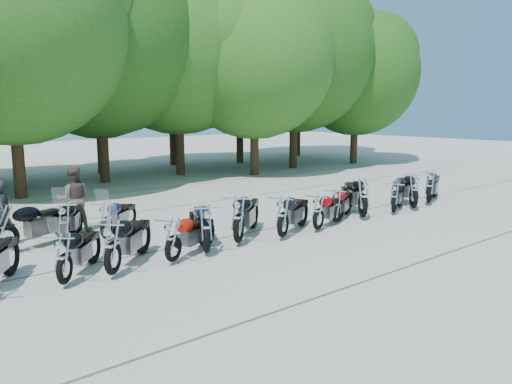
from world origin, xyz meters
TOP-DOWN VIEW (x-y plane):
  - ground at (0.00, 0.00)m, footprint 90.00×90.00m
  - tree_3 at (-3.57, 11.24)m, footprint 8.70×8.70m
  - tree_4 at (0.54, 13.09)m, footprint 9.13×9.13m
  - tree_5 at (4.61, 13.20)m, footprint 9.04×9.04m
  - tree_6 at (7.55, 10.82)m, footprint 8.00×8.00m
  - tree_7 at (11.20, 11.78)m, footprint 8.79×8.79m
  - tree_8 at (15.83, 11.20)m, footprint 7.53×7.53m
  - tree_12 at (1.80, 16.47)m, footprint 7.88×7.88m
  - tree_13 at (6.69, 17.47)m, footprint 8.31×8.31m
  - tree_14 at (10.68, 16.09)m, footprint 8.02×8.02m
  - tree_15 at (16.61, 17.02)m, footprint 9.67×9.67m
  - motorcycle_1 at (-5.58, 0.42)m, footprint 1.85×1.98m
  - motorcycle_2 at (-4.65, 0.34)m, footprint 2.21×2.14m
  - motorcycle_3 at (-3.27, 0.35)m, footprint 2.12×1.50m
  - motorcycle_4 at (-2.35, 0.46)m, footprint 1.75×2.44m
  - motorcycle_5 at (-1.25, 0.65)m, footprint 2.44×2.21m
  - motorcycle_6 at (-0.04, 0.36)m, footprint 2.36×1.70m
  - motorcycle_7 at (1.27, 0.35)m, footprint 2.18×1.32m
  - motorcycle_8 at (2.35, 0.66)m, footprint 2.16×1.56m
  - motorcycle_9 at (3.44, 0.56)m, footprint 2.17×2.52m
  - motorcycle_10 at (4.81, 0.40)m, footprint 2.14×1.55m
  - motorcycle_11 at (5.89, 0.41)m, footprint 2.20×2.35m
  - motorcycle_12 at (7.10, 0.56)m, footprint 2.52×1.70m
  - motorcycle_13 at (-5.92, 3.34)m, footprint 2.48×1.53m
  - motorcycle_14 at (-4.63, 3.18)m, footprint 1.73×2.29m
  - motorcycle_15 at (-3.60, 3.13)m, footprint 1.93×1.81m
  - rider_0 at (-5.80, 4.26)m, footprint 0.70×0.59m
  - rider_1 at (-3.89, 4.60)m, footprint 1.06×0.93m

SIDE VIEW (x-z plane):
  - ground at x=0.00m, z-range 0.00..0.00m
  - motorcycle_15 at x=-3.60m, z-range 0.00..1.15m
  - motorcycle_3 at x=-3.27m, z-range 0.00..1.16m
  - motorcycle_1 at x=-5.58m, z-range 0.00..1.17m
  - motorcycle_10 at x=4.81m, z-range 0.00..1.18m
  - motorcycle_7 at x=1.27m, z-range 0.00..1.18m
  - motorcycle_8 at x=2.35m, z-range 0.00..1.19m
  - motorcycle_14 at x=-4.63m, z-range 0.00..1.28m
  - motorcycle_6 at x=-0.04m, z-range 0.00..1.30m
  - motorcycle_2 at x=-4.65m, z-range 0.00..1.33m
  - motorcycle_13 at x=-5.92m, z-range 0.00..1.34m
  - motorcycle_4 at x=-2.35m, z-range 0.00..1.34m
  - motorcycle_12 at x=7.10m, z-range 0.00..1.38m
  - motorcycle_11 at x=5.89m, z-range 0.00..1.40m
  - motorcycle_5 at x=-1.25m, z-range 0.00..1.43m
  - motorcycle_9 at x=3.44m, z-range 0.00..1.45m
  - rider_0 at x=-5.80m, z-range 0.00..1.64m
  - rider_1 at x=-3.89m, z-range 0.00..1.83m
  - tree_8 at x=15.83m, z-range 0.85..10.10m
  - tree_12 at x=1.80m, z-range 0.89..10.56m
  - tree_6 at x=7.55m, z-range 0.90..10.72m
  - tree_14 at x=10.68m, z-range 0.91..10.75m
  - tree_13 at x=6.69m, z-range 0.94..11.14m
  - tree_3 at x=-3.57m, z-range 0.98..11.66m
  - tree_7 at x=11.20m, z-range 0.99..11.79m
  - tree_5 at x=4.61m, z-range 1.02..12.12m
  - tree_4 at x=0.54m, z-range 1.03..12.24m
  - tree_15 at x=16.61m, z-range 1.09..12.96m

